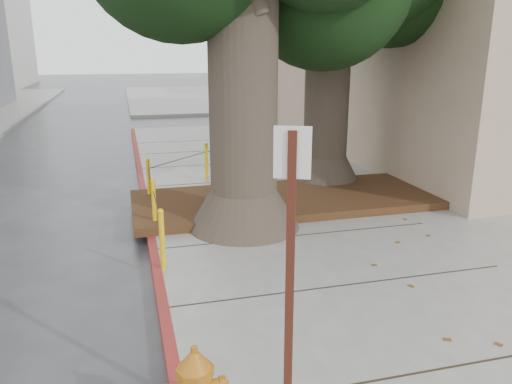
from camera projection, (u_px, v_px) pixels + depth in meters
ground at (311, 299)px, 6.86m from camera, size 140.00×140.00×0.00m
sidewalk_far at (241, 96)px, 36.20m from camera, size 16.00×20.00×0.15m
curb_red at (152, 243)px, 8.67m from camera, size 0.14×26.00×0.16m
planter_bed at (286, 199)px, 10.64m from camera, size 6.40×2.60×0.16m
building_side_white at (397, 32)px, 33.73m from camera, size 10.00×10.00×9.00m
building_side_grey at (427, 15)px, 40.37m from camera, size 12.00×14.00×12.00m
bollard_ring at (199, 180)px, 10.53m from camera, size 3.79×5.39×0.95m
signpost at (290, 280)px, 3.71m from camera, size 0.25×0.12×2.65m
car_silver at (294, 105)px, 24.71m from camera, size 3.90×1.67×1.31m
car_red at (400, 101)px, 27.20m from camera, size 4.03×1.74×1.29m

